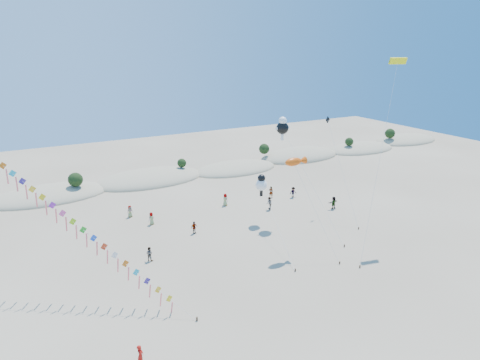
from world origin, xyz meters
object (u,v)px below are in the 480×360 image
(kite_train, at_px, (33,191))
(parafoil_kite, at_px, (397,66))
(flyer_foreground, at_px, (140,356))
(fish_kite, at_px, (296,162))

(kite_train, xyz_separation_m, parafoil_kite, (37.86, -5.81, 10.33))
(flyer_foreground, bearing_deg, fish_kite, -39.55)
(kite_train, distance_m, parafoil_kite, 39.67)
(kite_train, relative_size, flyer_foreground, 12.93)
(kite_train, height_order, parafoil_kite, parafoil_kite)
(parafoil_kite, xyz_separation_m, flyer_foreground, (-32.70, -8.98, -19.04))
(fish_kite, relative_size, flyer_foreground, 6.06)
(parafoil_kite, bearing_deg, fish_kite, 174.77)
(parafoil_kite, distance_m, flyer_foreground, 38.89)
(parafoil_kite, height_order, flyer_foreground, parafoil_kite)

